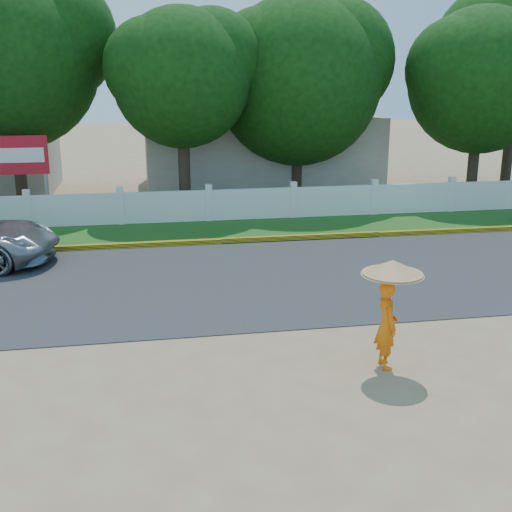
# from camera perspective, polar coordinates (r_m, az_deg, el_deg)

# --- Properties ---
(ground) EXTENTS (120.00, 120.00, 0.00)m
(ground) POSITION_cam_1_polar(r_m,az_deg,el_deg) (11.87, 1.74, -8.66)
(ground) COLOR #9E8460
(ground) RESTS_ON ground
(road) EXTENTS (60.00, 7.00, 0.02)m
(road) POSITION_cam_1_polar(r_m,az_deg,el_deg) (16.00, -1.59, -2.05)
(road) COLOR #38383A
(road) RESTS_ON ground
(grass_verge) EXTENTS (60.00, 3.50, 0.03)m
(grass_verge) POSITION_cam_1_polar(r_m,az_deg,el_deg) (21.02, -3.76, 2.29)
(grass_verge) COLOR #2D601E
(grass_verge) RESTS_ON ground
(curb) EXTENTS (40.00, 0.18, 0.16)m
(curb) POSITION_cam_1_polar(r_m,az_deg,el_deg) (19.36, -3.18, 1.32)
(curb) COLOR yellow
(curb) RESTS_ON ground
(fence) EXTENTS (40.00, 0.10, 1.10)m
(fence) POSITION_cam_1_polar(r_m,az_deg,el_deg) (22.31, -4.21, 4.48)
(fence) COLOR silver
(fence) RESTS_ON ground
(building_near) EXTENTS (10.00, 6.00, 3.20)m
(building_near) POSITION_cam_1_polar(r_m,az_deg,el_deg) (29.23, 0.22, 9.29)
(building_near) COLOR #B7AD99
(building_near) RESTS_ON ground
(monk_with_parasol) EXTENTS (1.06, 1.06, 1.93)m
(monk_with_parasol) POSITION_cam_1_polar(r_m,az_deg,el_deg) (11.14, 11.78, -3.70)
(monk_with_parasol) COLOR orange
(monk_with_parasol) RESTS_ON ground
(billboard) EXTENTS (2.50, 0.13, 2.95)m
(billboard) POSITION_cam_1_polar(r_m,az_deg,el_deg) (23.43, -21.01, 7.97)
(billboard) COLOR gray
(billboard) RESTS_ON ground
(tree_row) EXTENTS (32.22, 7.59, 8.93)m
(tree_row) POSITION_cam_1_polar(r_m,az_deg,el_deg) (25.77, 2.20, 16.03)
(tree_row) COLOR #473828
(tree_row) RESTS_ON ground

